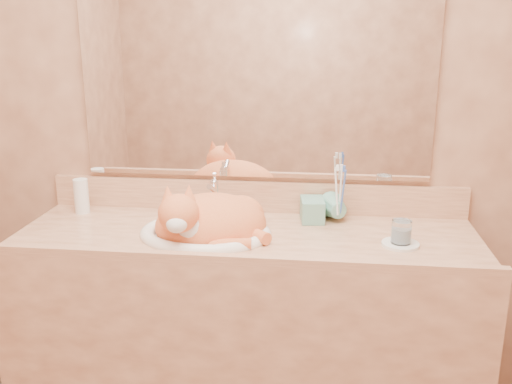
# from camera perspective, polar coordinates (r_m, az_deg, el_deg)

# --- Properties ---
(wall_back) EXTENTS (2.40, 0.02, 2.50)m
(wall_back) POSITION_cam_1_polar(r_m,az_deg,el_deg) (2.14, -0.08, 8.40)
(wall_back) COLOR brown
(wall_back) RESTS_ON ground
(vanity_counter) EXTENTS (1.60, 0.55, 0.85)m
(vanity_counter) POSITION_cam_1_polar(r_m,az_deg,el_deg) (2.16, -0.96, -14.90)
(vanity_counter) COLOR #9D6446
(vanity_counter) RESTS_ON floor
(mirror) EXTENTS (1.30, 0.02, 0.80)m
(mirror) POSITION_cam_1_polar(r_m,az_deg,el_deg) (2.12, -0.12, 12.12)
(mirror) COLOR white
(mirror) RESTS_ON wall_back
(sink_basin) EXTENTS (0.47, 0.40, 0.14)m
(sink_basin) POSITION_cam_1_polar(r_m,az_deg,el_deg) (1.96, -5.11, -2.39)
(sink_basin) COLOR white
(sink_basin) RESTS_ON vanity_counter
(faucet) EXTENTS (0.08, 0.12, 0.16)m
(faucet) POSITION_cam_1_polar(r_m,az_deg,el_deg) (2.11, -4.18, -0.61)
(faucet) COLOR white
(faucet) RESTS_ON vanity_counter
(cat) EXTENTS (0.46, 0.41, 0.21)m
(cat) POSITION_cam_1_polar(r_m,az_deg,el_deg) (1.95, -4.86, -2.72)
(cat) COLOR #DB6032
(cat) RESTS_ON sink_basin
(soap_dispenser) EXTENTS (0.09, 0.09, 0.18)m
(soap_dispenser) POSITION_cam_1_polar(r_m,az_deg,el_deg) (2.04, 5.85, -0.95)
(soap_dispenser) COLOR #6BAB97
(soap_dispenser) RESTS_ON vanity_counter
(toothbrush_cup) EXTENTS (0.13, 0.13, 0.09)m
(toothbrush_cup) POSITION_cam_1_polar(r_m,az_deg,el_deg) (2.08, 8.31, -2.01)
(toothbrush_cup) COLOR #6BAB97
(toothbrush_cup) RESTS_ON vanity_counter
(toothbrushes) EXTENTS (0.04, 0.04, 0.23)m
(toothbrushes) POSITION_cam_1_polar(r_m,az_deg,el_deg) (2.06, 8.41, 0.28)
(toothbrushes) COLOR white
(toothbrushes) RESTS_ON toothbrush_cup
(saucer) EXTENTS (0.12, 0.12, 0.01)m
(saucer) POSITION_cam_1_polar(r_m,az_deg,el_deg) (1.93, 14.24, -5.08)
(saucer) COLOR white
(saucer) RESTS_ON vanity_counter
(water_glass) EXTENTS (0.06, 0.06, 0.08)m
(water_glass) POSITION_cam_1_polar(r_m,az_deg,el_deg) (1.92, 14.33, -3.88)
(water_glass) COLOR white
(water_glass) RESTS_ON saucer
(lotion_bottle) EXTENTS (0.06, 0.06, 0.13)m
(lotion_bottle) POSITION_cam_1_polar(r_m,az_deg,el_deg) (2.29, -17.06, -0.38)
(lotion_bottle) COLOR white
(lotion_bottle) RESTS_ON vanity_counter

